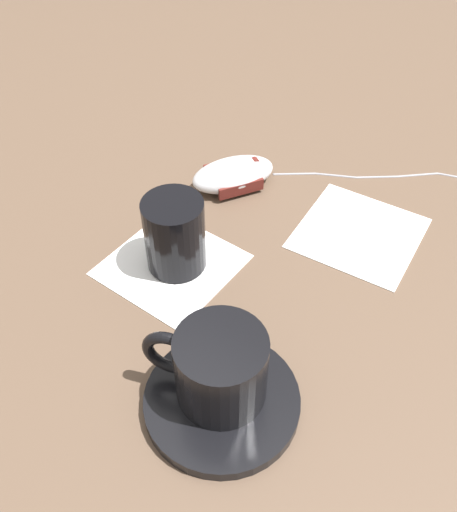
% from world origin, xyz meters
% --- Properties ---
extents(ground_plane, '(3.00, 3.00, 0.00)m').
position_xyz_m(ground_plane, '(0.00, 0.00, 0.00)').
color(ground_plane, brown).
extents(saucer, '(0.14, 0.14, 0.01)m').
position_xyz_m(saucer, '(-0.13, -0.08, 0.01)').
color(saucer, black).
rests_on(saucer, ground).
extents(coffee_cup, '(0.08, 0.11, 0.07)m').
position_xyz_m(coffee_cup, '(-0.12, -0.07, 0.05)').
color(coffee_cup, black).
rests_on(coffee_cup, saucer).
extents(computer_mouse, '(0.12, 0.10, 0.03)m').
position_xyz_m(computer_mouse, '(0.13, 0.09, 0.02)').
color(computer_mouse, silver).
rests_on(computer_mouse, ground).
extents(mouse_cable, '(0.16, 0.28, 0.00)m').
position_xyz_m(mouse_cable, '(0.26, -0.08, 0.00)').
color(mouse_cable, gray).
rests_on(mouse_cable, ground).
extents(napkin_under_glass, '(0.13, 0.13, 0.00)m').
position_xyz_m(napkin_under_glass, '(-0.02, 0.07, 0.00)').
color(napkin_under_glass, white).
rests_on(napkin_under_glass, ground).
extents(drinking_glass, '(0.06, 0.06, 0.08)m').
position_xyz_m(drinking_glass, '(-0.01, 0.06, 0.04)').
color(drinking_glass, black).
rests_on(drinking_glass, napkin_under_glass).
extents(napkin_spare, '(0.14, 0.14, 0.00)m').
position_xyz_m(napkin_spare, '(0.14, -0.08, 0.00)').
color(napkin_spare, white).
rests_on(napkin_spare, ground).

